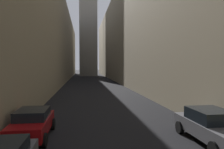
% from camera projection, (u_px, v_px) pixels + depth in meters
% --- Properties ---
extents(ground_plane, '(264.00, 264.00, 0.00)m').
position_uv_depth(ground_plane, '(92.00, 84.00, 41.63)').
color(ground_plane, black).
extents(building_block_left, '(10.04, 108.00, 18.08)m').
position_uv_depth(building_block_left, '(39.00, 39.00, 41.78)').
color(building_block_left, gray).
rests_on(building_block_left, ground).
extents(building_block_right, '(14.85, 108.00, 20.85)m').
position_uv_depth(building_block_right, '(152.00, 35.00, 44.91)').
color(building_block_right, gray).
rests_on(building_block_right, ground).
extents(parked_car_left_third, '(1.88, 3.94, 1.48)m').
position_uv_depth(parked_car_left_third, '(32.00, 123.00, 10.73)').
color(parked_car_left_third, maroon).
rests_on(parked_car_left_third, ground).
extents(parked_car_right_third, '(2.03, 4.52, 1.60)m').
position_uv_depth(parked_car_right_third, '(211.00, 126.00, 10.09)').
color(parked_car_right_third, '#4C4C51').
rests_on(parked_car_right_third, ground).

